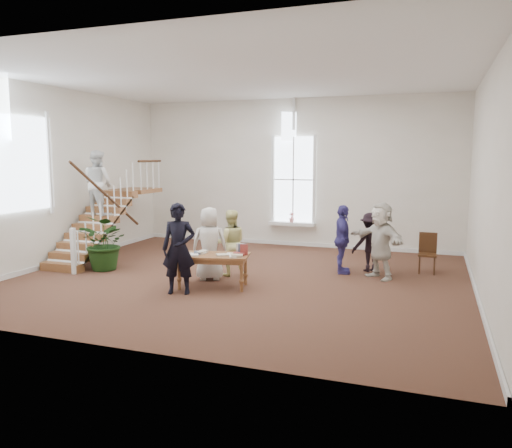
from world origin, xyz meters
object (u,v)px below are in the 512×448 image
at_px(woman_cluster_a, 342,239).
at_px(floor_plant, 106,243).
at_px(person_yellow, 230,243).
at_px(side_chair, 428,251).
at_px(police_officer, 179,249).
at_px(library_table, 213,258).
at_px(woman_cluster_c, 380,240).
at_px(elderly_woman, 210,244).
at_px(woman_cluster_b, 370,242).

bearing_deg(woman_cluster_a, floor_plant, 94.05).
xyz_separation_m(person_yellow, side_chair, (4.32, 1.87, -0.24)).
height_order(person_yellow, side_chair, person_yellow).
distance_m(police_officer, woman_cluster_a, 4.00).
xyz_separation_m(library_table, woman_cluster_c, (3.25, 2.00, 0.25)).
relative_size(person_yellow, side_chair, 1.61).
distance_m(elderly_woman, side_chair, 5.20).
bearing_deg(elderly_woman, woman_cluster_c, -177.72).
height_order(person_yellow, floor_plant, person_yellow).
xyz_separation_m(library_table, woman_cluster_b, (2.95, 2.65, 0.09)).
relative_size(elderly_woman, woman_cluster_c, 0.94).
relative_size(library_table, woman_cluster_c, 0.94).
height_order(woman_cluster_a, woman_cluster_b, woman_cluster_a).
relative_size(library_table, woman_cluster_b, 1.15).
height_order(elderly_woman, woman_cluster_b, elderly_woman).
relative_size(woman_cluster_a, woman_cluster_c, 0.93).
xyz_separation_m(police_officer, elderly_woman, (0.10, 1.25, -0.10)).
bearing_deg(side_chair, woman_cluster_a, -158.33).
xyz_separation_m(police_officer, person_yellow, (0.40, 1.75, -0.15)).
relative_size(library_table, side_chair, 1.72).
height_order(woman_cluster_a, floor_plant, woman_cluster_a).
xyz_separation_m(library_table, person_yellow, (-0.06, 1.10, 0.14)).
relative_size(person_yellow, woman_cluster_b, 1.08).
xyz_separation_m(police_officer, woman_cluster_b, (3.41, 3.30, -0.21)).
height_order(woman_cluster_b, floor_plant, woman_cluster_b).
bearing_deg(side_chair, floor_plant, -162.60).
xyz_separation_m(person_yellow, woman_cluster_a, (2.41, 1.10, 0.05)).
bearing_deg(library_table, police_officer, -137.92).
height_order(woman_cluster_a, woman_cluster_c, woman_cluster_c).
bearing_deg(floor_plant, woman_cluster_b, 18.59).
height_order(police_officer, floor_plant, police_officer).
height_order(person_yellow, woman_cluster_c, woman_cluster_c).
relative_size(woman_cluster_c, side_chair, 1.84).
bearing_deg(elderly_woman, police_officer, 66.51).
bearing_deg(woman_cluster_a, library_table, 120.96).
xyz_separation_m(library_table, police_officer, (-0.46, -0.65, 0.30)).
bearing_deg(elderly_woman, person_yellow, -139.88).
relative_size(woman_cluster_a, floor_plant, 1.20).
distance_m(library_table, woman_cluster_a, 3.23).
bearing_deg(side_chair, person_yellow, -156.93).
height_order(library_table, elderly_woman, elderly_woman).
bearing_deg(library_table, floor_plant, 156.52).
xyz_separation_m(person_yellow, woman_cluster_b, (3.01, 1.55, -0.06)).
bearing_deg(woman_cluster_b, floor_plant, -15.68).
bearing_deg(floor_plant, elderly_woman, -0.04).
bearing_deg(library_table, elderly_woman, 108.20).
bearing_deg(woman_cluster_b, side_chair, 159.59).
relative_size(elderly_woman, woman_cluster_a, 1.01).
relative_size(woman_cluster_b, side_chair, 1.49).
distance_m(woman_cluster_c, side_chair, 1.45).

